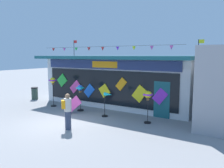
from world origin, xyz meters
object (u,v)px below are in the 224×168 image
wind_spinner_left (80,91)px  kite_shop_building (125,79)px  wind_spinner_far_left (53,84)px  wind_spinner_center_right (148,98)px  person_mid_plaza (67,111)px  wind_spinner_center_left (107,100)px  display_kite_on_ground (73,105)px  trash_bin (35,93)px

wind_spinner_left → kite_shop_building: bearing=74.8°
wind_spinner_far_left → wind_spinner_center_right: bearing=-1.1°
kite_shop_building → person_mid_plaza: kite_shop_building is taller
wind_spinner_left → person_mid_plaza: 3.56m
wind_spinner_center_left → wind_spinner_center_right: size_ratio=0.84×
wind_spinner_center_left → display_kite_on_ground: bearing=-166.3°
wind_spinner_center_right → person_mid_plaza: (-2.72, -2.88, -0.41)m
wind_spinner_left → trash_bin: wind_spinner_left is taller
wind_spinner_center_left → wind_spinner_center_right: bearing=3.3°
wind_spinner_far_left → wind_spinner_left: size_ratio=1.21×
wind_spinner_left → wind_spinner_center_left: (2.20, -0.29, -0.23)m
wind_spinner_center_left → wind_spinner_center_right: (2.36, 0.13, 0.32)m
wind_spinner_far_left → trash_bin: wind_spinner_far_left is taller
kite_shop_building → display_kite_on_ground: 4.85m
wind_spinner_left → wind_spinner_center_left: wind_spinner_left is taller
kite_shop_building → trash_bin: kite_shop_building is taller
wind_spinner_center_left → display_kite_on_ground: (-2.08, -0.51, -0.43)m
person_mid_plaza → wind_spinner_center_right: bearing=-92.8°
trash_bin → wind_spinner_center_left: bearing=-8.9°
kite_shop_building → display_kite_on_ground: bearing=-101.3°
wind_spinner_far_left → person_mid_plaza: bearing=-35.8°
wind_spinner_far_left → trash_bin: size_ratio=2.07×
wind_spinner_far_left → wind_spinner_center_right: wind_spinner_far_left is taller
display_kite_on_ground → wind_spinner_center_right: bearing=8.2°
wind_spinner_center_right → wind_spinner_far_left: bearing=178.9°
kite_shop_building → wind_spinner_center_right: kite_shop_building is taller
kite_shop_building → wind_spinner_far_left: kite_shop_building is taller
kite_shop_building → wind_spinner_center_left: (1.16, -4.11, -0.73)m
kite_shop_building → wind_spinner_left: size_ratio=6.73×
wind_spinner_center_left → person_mid_plaza: (-0.36, -2.75, -0.09)m
kite_shop_building → person_mid_plaza: bearing=-83.4°
wind_spinner_far_left → wind_spinner_center_left: 4.57m
wind_spinner_center_right → trash_bin: 10.03m
wind_spinner_left → wind_spinner_center_left: size_ratio=1.16×
wind_spinner_center_right → person_mid_plaza: size_ratio=0.98×
trash_bin → person_mid_plaza: bearing=-28.6°
wind_spinner_left → display_kite_on_ground: size_ratio=1.58×
person_mid_plaza → wind_spinner_center_left: bearing=-57.0°
wind_spinner_far_left → wind_spinner_center_right: 6.89m
wind_spinner_center_left → person_mid_plaza: 2.77m
wind_spinner_center_left → kite_shop_building: bearing=105.7°
wind_spinner_far_left → trash_bin: 3.37m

